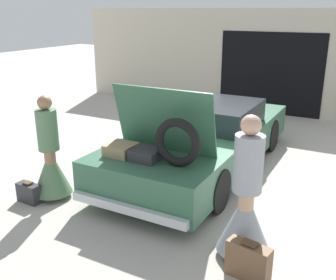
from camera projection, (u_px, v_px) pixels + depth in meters
ground_plane at (202, 167)px, 7.26m from camera, size 40.00×40.00×0.00m
garage_wall_back at (271, 63)px, 10.63m from camera, size 12.00×0.14×2.80m
car at (203, 138)px, 7.08m from camera, size 1.90×4.89×1.73m
person_left at (51, 162)px, 5.92m from camera, size 0.58×0.58×1.60m
person_right at (245, 209)px, 4.46m from camera, size 0.62×0.62×1.71m
suitcase_beside_left_person at (29, 193)px, 5.88m from camera, size 0.39×0.19×0.33m
suitcase_beside_right_person at (248, 261)px, 4.19m from camera, size 0.50×0.25×0.45m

